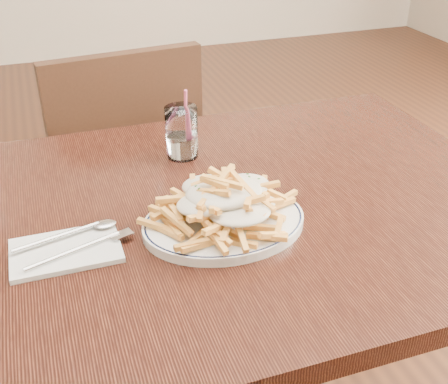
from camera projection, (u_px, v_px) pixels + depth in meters
name	position (u px, v px, depth m)	size (l,w,h in m)	color
table	(207.00, 241.00, 1.06)	(1.20, 0.80, 0.75)	black
chair_far	(123.00, 174.00, 1.64)	(0.45, 0.45, 0.89)	black
fries_plate	(224.00, 222.00, 0.95)	(0.29, 0.26, 0.02)	white
loaded_fries	(224.00, 199.00, 0.93)	(0.25, 0.20, 0.07)	gold
napkin	(66.00, 251.00, 0.89)	(0.17, 0.11, 0.01)	silver
cutlery	(65.00, 245.00, 0.89)	(0.20, 0.12, 0.01)	silver
water_glass	(182.00, 135.00, 1.17)	(0.07, 0.07, 0.15)	white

